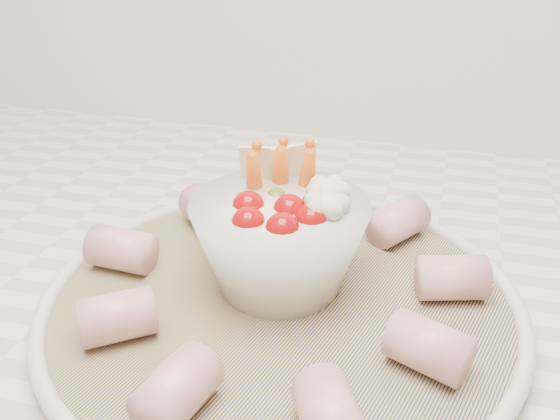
# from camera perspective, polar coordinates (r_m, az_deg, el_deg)

# --- Properties ---
(serving_platter) EXTENTS (0.44, 0.44, 0.02)m
(serving_platter) POSITION_cam_1_polar(r_m,az_deg,el_deg) (0.48, 0.11, -8.51)
(serving_platter) COLOR navy
(serving_platter) RESTS_ON kitchen_counter
(veggie_bowl) EXTENTS (0.13, 0.13, 0.10)m
(veggie_bowl) POSITION_cam_1_polar(r_m,az_deg,el_deg) (0.47, 0.13, -2.71)
(veggie_bowl) COLOR white
(veggie_bowl) RESTS_ON serving_platter
(cured_meat_rolls) EXTENTS (0.31, 0.30, 0.03)m
(cured_meat_rolls) POSITION_cam_1_polar(r_m,az_deg,el_deg) (0.47, 0.11, -6.42)
(cured_meat_rolls) COLOR #C05868
(cured_meat_rolls) RESTS_ON serving_platter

